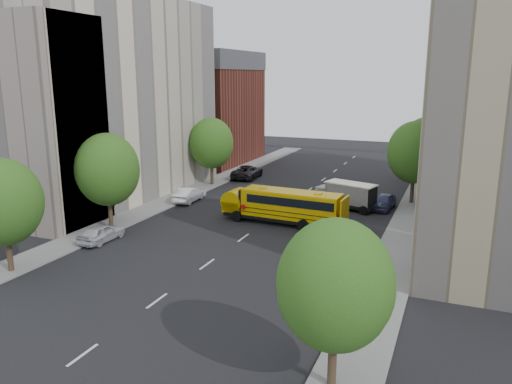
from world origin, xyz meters
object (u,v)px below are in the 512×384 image
Objects in this scene: parked_car_0 at (101,233)px; parked_car_3 at (332,280)px; street_tree_1 at (107,170)px; parked_car_1 at (189,194)px; street_tree_4 at (415,152)px; parked_car_2 at (247,172)px; parked_car_5 at (411,171)px; street_tree_5 at (424,141)px; safari_truck at (346,195)px; street_tree_2 at (211,143)px; street_tree_0 at (3,202)px; parked_car_4 at (384,202)px; street_tree_3 at (335,285)px; school_bus at (283,204)px.

parked_car_0 is 18.54m from parked_car_3.
parked_car_1 is (1.40, 10.37, -4.21)m from street_tree_1.
street_tree_1 is 28.43m from street_tree_4.
parked_car_3 reaches higher than parked_car_1.
street_tree_1 is 23.58m from parked_car_2.
street_tree_1 is 1.97× the size of parked_car_5.
safari_truck is (-5.54, -16.27, -3.37)m from street_tree_5.
street_tree_2 reaches higher than parked_car_2.
parked_car_0 is at bearing 171.67° from parked_car_3.
street_tree_0 reaches higher than parked_car_4.
parked_car_4 reaches higher than parked_car_0.
parked_car_1 is (1.40, 20.37, -3.90)m from street_tree_0.
street_tree_3 is 0.88× the size of street_tree_4.
parked_car_2 is 19.46m from parked_car_4.
parked_car_1 is at bearing -150.21° from safari_truck.
street_tree_1 reaches higher than school_bus.
street_tree_3 reaches higher than parked_car_0.
street_tree_1 is 0.98× the size of street_tree_4.
safari_truck reaches higher than parked_car_0.
street_tree_2 reaches higher than parked_car_0.
street_tree_4 is (22.00, 0.00, 0.25)m from street_tree_2.
parked_car_5 is at bearing 95.82° from street_tree_4.
safari_truck is (3.93, 6.86, -0.32)m from school_bus.
parked_car_5 is (20.60, 41.75, -3.98)m from street_tree_0.
parked_car_1 is (-20.60, -19.63, -3.96)m from street_tree_5.
school_bus is at bearing 28.73° from street_tree_1.
parked_car_4 is (-2.20, 28.81, -3.74)m from street_tree_3.
street_tree_3 is 1.71× the size of parked_car_4.
street_tree_2 is at bearing 180.00° from street_tree_4.
parked_car_0 is at bearing -130.49° from parked_car_4.
street_tree_1 is 14.66m from school_bus.
street_tree_3 is at bearing -32.47° from street_tree_1.
street_tree_2 is 1.85× the size of parked_car_4.
street_tree_1 is 1.27× the size of safari_truck.
street_tree_5 is 25.18m from school_bus.
street_tree_5 is at bearing 28.61° from street_tree_2.
street_tree_3 is (22.00, -32.00, -0.37)m from street_tree_2.
parked_car_0 is at bearing -64.24° from street_tree_1.
street_tree_2 is (0.00, 28.00, 0.19)m from street_tree_0.
street_tree_1 is 1.75× the size of parked_car_1.
street_tree_4 is 20.89m from parked_car_2.
school_bus is at bearing -102.58° from safari_truck.
street_tree_5 is 0.71× the size of school_bus.
street_tree_1 is (0.00, 10.00, 0.31)m from street_tree_0.
street_tree_4 reaches higher than parked_car_4.
school_bus is (-9.47, 20.87, -2.80)m from street_tree_3.
street_tree_2 is 1.92× the size of parked_car_5.
parked_car_2 is at bearing -90.57° from parked_car_0.
street_tree_1 is 1.37× the size of parked_car_2.
street_tree_5 is at bearing 85.07° from parked_car_3.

